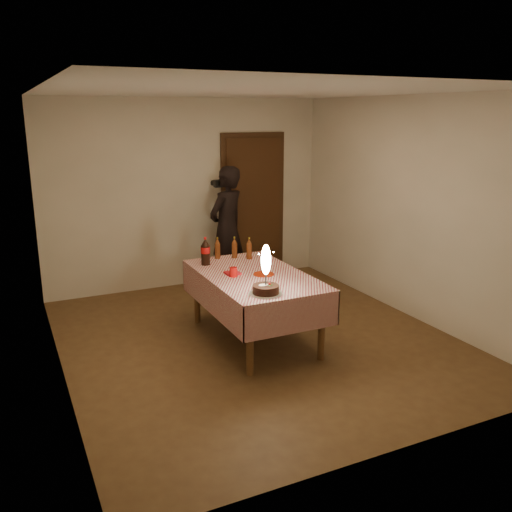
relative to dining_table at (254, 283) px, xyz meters
The scene contains 13 objects.
ground 0.64m from the dining_table, 51.21° to the right, with size 4.00×4.50×0.01m, color brown.
room_shell 1.02m from the dining_table, 42.22° to the left, with size 4.04×4.54×2.62m.
dining_table is the anchor object (origin of this frame).
birthday_cake 0.69m from the dining_table, 105.38° to the right, with size 0.32×0.32×0.48m.
red_plate 0.15m from the dining_table, 35.06° to the right, with size 0.22×0.22×0.01m, color #A7250B.
red_cup 0.28m from the dining_table, behind, with size 0.08×0.08×0.10m, color red.
clear_cup 0.19m from the dining_table, 22.76° to the right, with size 0.07×0.07×0.09m, color white.
napkin_stack 0.25m from the dining_table, 154.40° to the left, with size 0.15×0.15×0.02m, color red.
cola_bottle 0.70m from the dining_table, 120.59° to the left, with size 0.10×0.10×0.32m.
amber_bottle_left 0.80m from the dining_table, 98.67° to the left, with size 0.06×0.06×0.25m.
amber_bottle_right 0.66m from the dining_table, 69.99° to the left, with size 0.06×0.06×0.25m.
amber_bottle_mid 0.74m from the dining_table, 83.74° to the left, with size 0.06×0.06×0.25m.
photographer 1.89m from the dining_table, 76.30° to the left, with size 0.74×0.66×1.71m.
Camera 1 is at (-2.36, -4.94, 2.39)m, focal length 38.00 mm.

